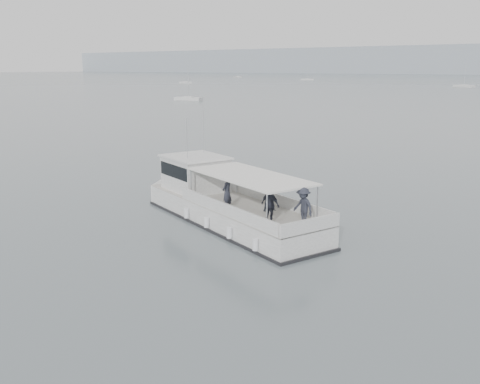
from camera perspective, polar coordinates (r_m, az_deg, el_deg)
The scene contains 3 objects.
ground at distance 23.75m, azimuth 12.86°, elevation -4.62°, with size 1400.00×1400.00×0.00m, color slate.
tour_boat at distance 25.60m, azimuth -2.28°, elevation -0.98°, with size 12.42×6.51×5.28m.
moored_fleet at distance 221.93m, azimuth 18.59°, elevation 10.78°, with size 432.19×234.53×10.71m.
Camera 1 is at (9.01, -20.78, 7.13)m, focal length 40.00 mm.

